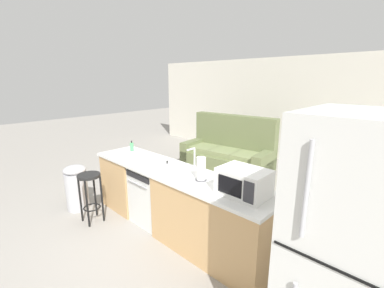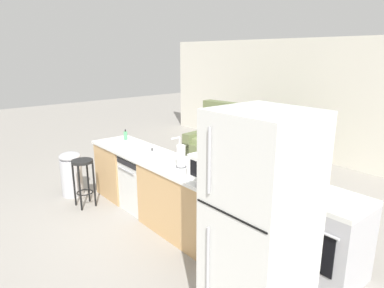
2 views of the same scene
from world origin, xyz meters
name	(u,v)px [view 2 (image 2 of 2)]	position (x,y,z in m)	size (l,w,h in m)	color
ground_plane	(155,213)	(0.00, 0.00, 0.00)	(24.00, 24.00, 0.00)	gray
wall_back	(330,102)	(0.30, 4.20, 1.30)	(10.00, 0.06, 2.60)	silver
kitchen_counter	(164,192)	(0.24, 0.00, 0.42)	(2.94, 0.66, 0.90)	tan
dishwasher	(145,182)	(-0.25, 0.00, 0.42)	(0.58, 0.61, 0.84)	silver
stove_range	(325,238)	(2.35, 0.55, 0.45)	(0.76, 0.68, 0.90)	#B7B7BC
refrigerator	(259,228)	(2.35, -0.55, 0.95)	(0.72, 0.73, 1.90)	silver
microwave	(213,168)	(1.23, 0.00, 1.04)	(0.50, 0.37, 0.28)	white
sink_faucet	(179,149)	(0.34, 0.20, 1.03)	(0.07, 0.18, 0.30)	silver
paper_towel_roll	(181,156)	(0.65, -0.01, 1.04)	(0.14, 0.14, 0.28)	#4C4C51
soap_bottle	(152,156)	(0.21, -0.15, 0.97)	(0.06, 0.06, 0.18)	silver
dish_soap_bottle	(126,136)	(-1.02, 0.14, 0.97)	(0.06, 0.06, 0.18)	#4CB266
kettle	(309,188)	(2.18, 0.42, 0.99)	(0.21, 0.17, 0.19)	silver
bar_stool	(83,173)	(-0.91, -0.67, 0.54)	(0.32, 0.32, 0.74)	black
trash_bin	(71,173)	(-1.45, -0.66, 0.38)	(0.35, 0.35, 0.74)	#B7B7BC
couch	(235,148)	(-0.75, 2.52, 0.39)	(2.09, 1.12, 1.27)	#667047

